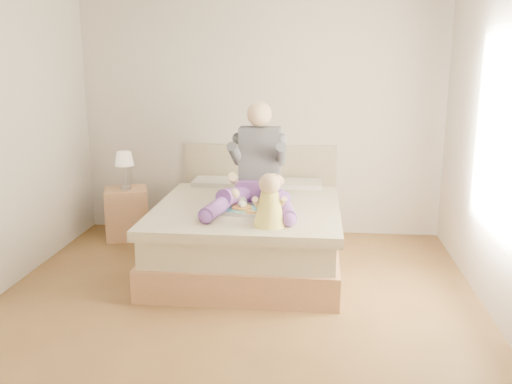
# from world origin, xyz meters

# --- Properties ---
(room) EXTENTS (4.02, 4.22, 2.71)m
(room) POSITION_xyz_m (0.08, 0.01, 1.51)
(room) COLOR brown
(room) RESTS_ON ground
(bed) EXTENTS (1.70, 2.18, 1.00)m
(bed) POSITION_xyz_m (0.00, 1.08, 0.32)
(bed) COLOR #A2714B
(bed) RESTS_ON ground
(nightstand) EXTENTS (0.56, 0.53, 0.56)m
(nightstand) POSITION_xyz_m (-1.44, 1.66, 0.28)
(nightstand) COLOR #A2714B
(nightstand) RESTS_ON ground
(lamp) EXTENTS (0.20, 0.20, 0.41)m
(lamp) POSITION_xyz_m (-1.42, 1.63, 0.87)
(lamp) COLOR #B3B5BA
(lamp) RESTS_ON nightstand
(adult) EXTENTS (0.82, 1.15, 0.97)m
(adult) POSITION_xyz_m (0.08, 1.01, 0.89)
(adult) COLOR #5F3586
(adult) RESTS_ON bed
(tray) EXTENTS (0.51, 0.43, 0.13)m
(tray) POSITION_xyz_m (0.07, 0.66, 0.64)
(tray) COLOR #B3B5BA
(tray) RESTS_ON bed
(baby) EXTENTS (0.29, 0.40, 0.44)m
(baby) POSITION_xyz_m (0.26, 0.26, 0.79)
(baby) COLOR #FBE64F
(baby) RESTS_ON bed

